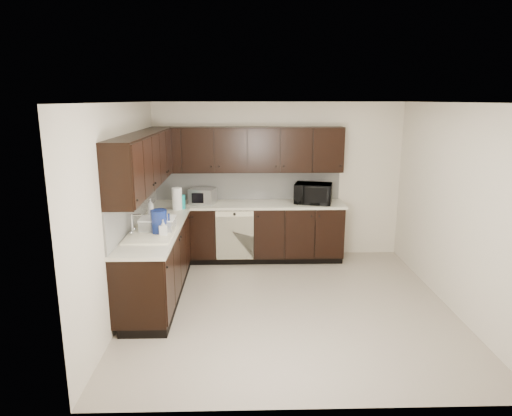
% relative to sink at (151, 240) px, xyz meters
% --- Properties ---
extents(floor, '(4.00, 4.00, 0.00)m').
position_rel_sink_xyz_m(floor, '(1.68, 0.01, -0.88)').
color(floor, '#AB9E8E').
rests_on(floor, ground).
extents(ceiling, '(4.00, 4.00, 0.00)m').
position_rel_sink_xyz_m(ceiling, '(1.68, 0.01, 1.62)').
color(ceiling, white).
rests_on(ceiling, wall_back).
extents(wall_back, '(4.00, 0.02, 2.50)m').
position_rel_sink_xyz_m(wall_back, '(1.68, 2.01, 0.37)').
color(wall_back, beige).
rests_on(wall_back, floor).
extents(wall_left, '(0.02, 4.00, 2.50)m').
position_rel_sink_xyz_m(wall_left, '(-0.32, 0.01, 0.37)').
color(wall_left, beige).
rests_on(wall_left, floor).
extents(wall_right, '(0.02, 4.00, 2.50)m').
position_rel_sink_xyz_m(wall_right, '(3.68, 0.01, 0.37)').
color(wall_right, beige).
rests_on(wall_right, floor).
extents(wall_front, '(4.00, 0.02, 2.50)m').
position_rel_sink_xyz_m(wall_front, '(1.68, -1.99, 0.37)').
color(wall_front, beige).
rests_on(wall_front, floor).
extents(lower_cabinets, '(3.00, 2.80, 0.90)m').
position_rel_sink_xyz_m(lower_cabinets, '(0.67, 1.12, -0.47)').
color(lower_cabinets, black).
rests_on(lower_cabinets, floor).
extents(countertop, '(3.03, 2.83, 0.04)m').
position_rel_sink_xyz_m(countertop, '(0.67, 1.12, 0.04)').
color(countertop, beige).
rests_on(countertop, lower_cabinets).
extents(backsplash, '(3.00, 2.80, 0.48)m').
position_rel_sink_xyz_m(backsplash, '(0.46, 1.33, 0.30)').
color(backsplash, beige).
rests_on(backsplash, countertop).
extents(upper_cabinets, '(3.00, 2.80, 0.70)m').
position_rel_sink_xyz_m(upper_cabinets, '(0.58, 1.22, 0.89)').
color(upper_cabinets, black).
rests_on(upper_cabinets, wall_back).
extents(dishwasher, '(0.58, 0.04, 0.78)m').
position_rel_sink_xyz_m(dishwasher, '(0.98, 1.42, -0.33)').
color(dishwasher, '#EDE5C2').
rests_on(dishwasher, lower_cabinets).
extents(sink, '(0.54, 0.82, 0.42)m').
position_rel_sink_xyz_m(sink, '(0.00, 0.00, 0.00)').
color(sink, '#EDE5C2').
rests_on(sink, countertop).
extents(microwave, '(0.65, 0.51, 0.32)m').
position_rel_sink_xyz_m(microwave, '(2.21, 1.67, 0.22)').
color(microwave, black).
rests_on(microwave, countertop).
extents(soap_bottle_a, '(0.10, 0.10, 0.20)m').
position_rel_sink_xyz_m(soap_bottle_a, '(0.16, -0.05, 0.16)').
color(soap_bottle_a, gray).
rests_on(soap_bottle_a, countertop).
extents(soap_bottle_b, '(0.11, 0.11, 0.24)m').
position_rel_sink_xyz_m(soap_bottle_b, '(-0.18, 0.95, 0.18)').
color(soap_bottle_b, gray).
rests_on(soap_bottle_b, countertop).
extents(toaster_oven, '(0.44, 0.37, 0.24)m').
position_rel_sink_xyz_m(toaster_oven, '(0.48, 1.69, 0.18)').
color(toaster_oven, silver).
rests_on(toaster_oven, countertop).
extents(storage_bin, '(0.42, 0.32, 0.16)m').
position_rel_sink_xyz_m(storage_bin, '(0.05, 0.18, 0.14)').
color(storage_bin, white).
rests_on(storage_bin, countertop).
extents(blue_pitcher, '(0.24, 0.24, 0.30)m').
position_rel_sink_xyz_m(blue_pitcher, '(0.10, 0.04, 0.21)').
color(blue_pitcher, navy).
rests_on(blue_pitcher, countertop).
extents(teal_tumbler, '(0.11, 0.11, 0.21)m').
position_rel_sink_xyz_m(teal_tumbler, '(0.20, 1.36, 0.16)').
color(teal_tumbler, '#0D9899').
rests_on(teal_tumbler, countertop).
extents(paper_towel_roll, '(0.15, 0.15, 0.33)m').
position_rel_sink_xyz_m(paper_towel_roll, '(0.13, 1.32, 0.22)').
color(paper_towel_roll, white).
rests_on(paper_towel_roll, countertop).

